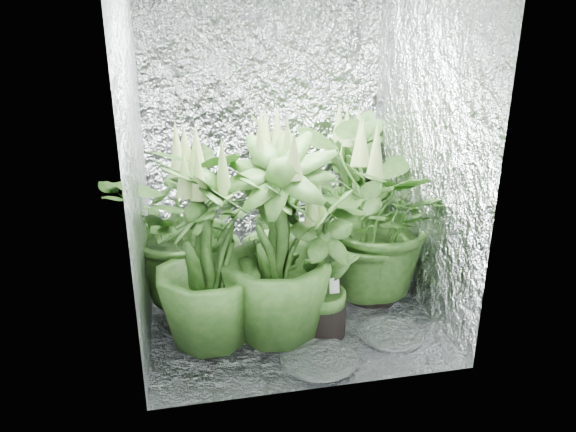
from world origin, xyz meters
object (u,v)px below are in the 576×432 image
(plant_a, at_px, (190,222))
(plant_c, at_px, (352,188))
(plant_g, at_px, (277,240))
(plant_h, at_px, (276,245))
(plant_d, at_px, (207,258))
(circulation_fan, at_px, (367,257))
(plant_e, at_px, (374,218))
(plant_b, at_px, (277,193))
(plant_f, at_px, (323,265))

(plant_a, distance_m, plant_c, 1.24)
(plant_g, distance_m, plant_h, 0.27)
(plant_d, bearing_deg, circulation_fan, 26.27)
(plant_e, bearing_deg, plant_h, -153.55)
(plant_a, xyz_separation_m, plant_h, (0.42, -0.48, 0.02))
(plant_b, xyz_separation_m, plant_d, (-0.54, -0.95, 0.00))
(plant_e, bearing_deg, plant_b, 126.31)
(plant_d, bearing_deg, plant_f, -1.83)
(plant_g, bearing_deg, plant_a, 154.08)
(plant_f, relative_size, circulation_fan, 2.30)
(plant_c, xyz_separation_m, plant_h, (-0.71, -0.96, 0.05))
(plant_c, relative_size, circulation_fan, 2.73)
(plant_f, bearing_deg, plant_c, 64.62)
(plant_a, relative_size, plant_c, 1.05)
(plant_d, bearing_deg, plant_a, 97.84)
(plant_e, distance_m, plant_f, 0.53)
(plant_a, height_order, plant_c, plant_a)
(plant_f, bearing_deg, plant_g, 127.49)
(plant_a, xyz_separation_m, circulation_fan, (1.12, 0.04, -0.36))
(plant_f, distance_m, plant_h, 0.28)
(plant_e, relative_size, plant_f, 1.21)
(plant_a, height_order, plant_h, plant_h)
(plant_f, height_order, plant_g, plant_g)
(plant_a, distance_m, plant_b, 0.77)
(plant_d, xyz_separation_m, circulation_fan, (1.05, 0.52, -0.33))
(plant_d, height_order, plant_g, plant_d)
(plant_c, xyz_separation_m, plant_d, (-1.07, -0.96, 0.00))
(plant_d, xyz_separation_m, plant_f, (0.61, -0.02, -0.09))
(plant_a, xyz_separation_m, plant_c, (1.14, 0.48, -0.03))
(plant_a, bearing_deg, plant_f, -36.20)
(plant_b, distance_m, plant_e, 0.79)
(plant_a, bearing_deg, plant_b, 38.03)
(plant_b, height_order, plant_h, plant_h)
(plant_b, bearing_deg, plant_a, -141.97)
(plant_d, distance_m, plant_g, 0.48)
(plant_a, bearing_deg, plant_g, -25.92)
(plant_a, bearing_deg, plant_h, -48.71)
(plant_g, bearing_deg, circulation_fan, 23.01)
(plant_a, relative_size, plant_h, 0.97)
(plant_d, bearing_deg, plant_c, 41.71)
(plant_f, distance_m, circulation_fan, 0.74)
(plant_h, bearing_deg, plant_d, 178.74)
(circulation_fan, bearing_deg, plant_c, 74.07)
(plant_f, distance_m, plant_g, 0.34)
(plant_c, bearing_deg, plant_h, -126.53)
(plant_g, xyz_separation_m, plant_h, (-0.05, -0.25, 0.08))
(plant_h, xyz_separation_m, circulation_fan, (0.69, 0.53, -0.38))
(plant_c, height_order, plant_f, plant_c)
(plant_e, xyz_separation_m, plant_f, (-0.40, -0.33, -0.11))
(plant_f, bearing_deg, plant_e, 40.13)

